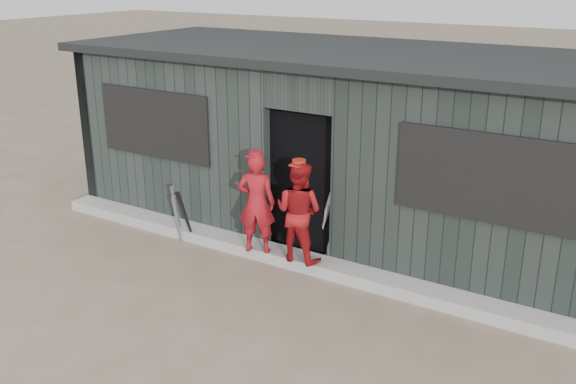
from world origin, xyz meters
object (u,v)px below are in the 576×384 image
Objects in this scene: bat_left at (177,211)px; dugout at (349,141)px; bat_mid at (177,219)px; player_red_left at (256,203)px; player_grey_back at (347,215)px; bat_right at (186,217)px; player_red_right at (299,211)px.

bat_left is 0.10× the size of dugout.
bat_mid is 0.52× the size of player_red_left.
bat_mid is 2.45m from player_grey_back.
player_red_left reaches higher than bat_left.
player_red_right is (1.77, 0.12, 0.40)m from bat_right.
player_red_right is (0.59, 0.07, -0.02)m from player_red_left.
bat_right is 1.25m from player_red_left.
bat_mid is 1.97m from player_red_right.
bat_right is 0.62× the size of player_grey_back.
bat_right is at bearing -129.24° from dugout.
bat_right is 2.62m from dugout.
player_grey_back is at bearing -132.47° from player_red_right.
player_red_right reaches higher than bat_left.
bat_mid is 2.74m from dugout.
bat_mid is 0.53× the size of player_red_right.
player_red_left is at bearing 2.52° from bat_right.
bat_right is 0.64× the size of player_red_right.
player_red_right reaches higher than player_grey_back.
bat_left is 0.16m from bat_mid.
bat_left is 1.19× the size of bat_mid.
bat_left is at bearing 0.34° from player_red_right.
player_red_left is at bearing -101.70° from dugout.
dugout is (-0.21, 1.78, 0.48)m from player_red_right.
player_red_left reaches higher than bat_right.
bat_mid is at bearing -19.82° from player_red_left.
bat_right is at bearing -20.39° from player_red_left.
player_red_left reaches higher than player_grey_back.
bat_left is at bearing 130.69° from bat_mid.
bat_mid is at bearing -131.42° from dugout.
bat_mid is 1.40m from player_red_left.
bat_left is 2.70m from dugout.
bat_left is at bearing -8.92° from player_grey_back.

